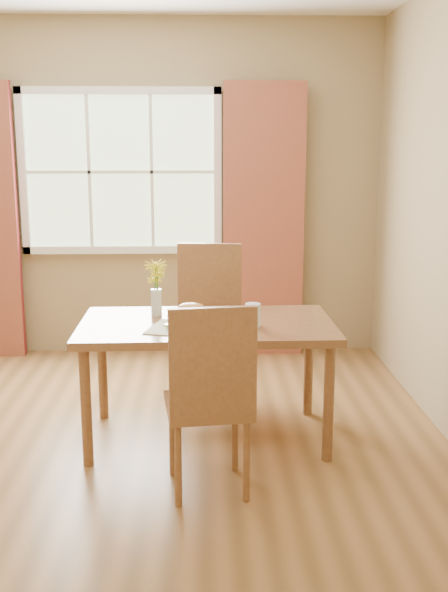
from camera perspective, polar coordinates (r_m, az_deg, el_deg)
name	(u,v)px	position (r m, az deg, el deg)	size (l,w,h in m)	color
room	(82,212)	(3.88, -11.61, 6.76)	(4.24, 3.84, 2.74)	brown
window	(121,172)	(5.72, -8.50, 10.08)	(1.62, 0.06, 1.32)	#A6BC8E
curtain_right	(264,222)	(5.64, 3.28, 6.08)	(0.65, 0.08, 2.20)	maroon
dining_table	(207,334)	(4.01, -1.42, -3.18)	(1.47, 0.84, 0.71)	brown
chair_near	(210,393)	(3.37, -1.16, -7.96)	(0.46, 0.46, 0.99)	brown
chair_far	(208,315)	(4.71, -1.33, -1.57)	(0.49, 0.49, 1.06)	brown
placemat	(191,329)	(3.84, -2.77, -2.71)	(0.45, 0.33, 0.01)	beige
plate	(196,324)	(3.89, -2.30, -2.35)	(0.28, 0.28, 0.01)	#72C130
croissant_sandwich	(191,313)	(3.89, -2.70, -1.41)	(0.17, 0.12, 0.11)	#DA914A
water_glass	(253,316)	(3.88, 2.39, -1.63)	(0.09, 0.09, 0.13)	silver
flower_vase	(156,281)	(4.12, -5.61, 1.20)	(0.13, 0.13, 0.33)	silver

